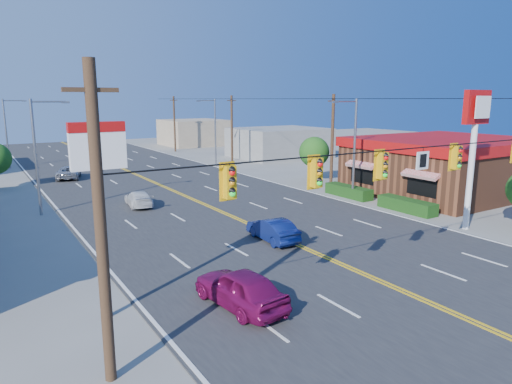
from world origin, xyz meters
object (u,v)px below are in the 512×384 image
car_white (139,199)px  car_silver (69,173)px  signal_span (400,177)px  kfc (446,165)px  pizza_hut_sign (100,180)px  car_magenta (240,289)px  kfc_pylon (474,132)px  car_blue (273,230)px

car_white → car_silver: (-2.14, 15.67, 0.06)m
signal_span → car_white: (-4.29, 20.74, -4.31)m
kfc → pizza_hut_sign: bearing=-165.5°
car_magenta → car_silver: car_magenta is taller
kfc → car_silver: 36.03m
car_white → car_silver: 15.81m
kfc_pylon → car_magenta: (-17.50, -2.00, -5.29)m
signal_span → car_magenta: bearing=162.6°
signal_span → kfc: bearing=30.9°
kfc_pylon → car_silver: (-17.55, 32.41, -5.41)m
car_blue → car_silver: size_ratio=0.86×
car_white → kfc: bearing=167.1°
pizza_hut_sign → kfc_pylon: bearing=0.0°
kfc → car_blue: (-20.60, -3.71, -1.73)m
car_silver → kfc_pylon: bearing=134.1°
car_magenta → car_silver: bearing=-96.1°
signal_span → car_white: size_ratio=6.14×
car_blue → car_silver: bearing=-74.5°
car_blue → signal_span: bearing=97.7°
pizza_hut_sign → car_white: bearing=68.5°
kfc_pylon → car_magenta: size_ratio=1.91×
signal_span → kfc: size_ratio=1.49×
car_white → car_magenta: bearing=90.5°
pizza_hut_sign → car_silver: 33.03m
signal_span → kfc_pylon: signal_span is taller
kfc → car_white: kfc is taller
signal_span → pizza_hut_sign: (-10.88, 4.00, 0.30)m
kfc_pylon → car_blue: size_ratio=2.16×
pizza_hut_sign → car_blue: (10.30, 4.29, -4.53)m
kfc → car_white: 25.89m
car_white → car_silver: car_silver is taller
pizza_hut_sign → signal_span: bearing=-20.2°
kfc → car_magenta: (-26.40, -10.00, -1.62)m
kfc → car_silver: size_ratio=3.55×
car_blue → car_silver: 28.72m
pizza_hut_sign → car_white: 18.58m
signal_span → kfc: 23.47m
kfc → kfc_pylon: size_ratio=1.92×
kfc → car_magenta: kfc is taller
signal_span → kfc_pylon: size_ratio=2.86×
car_blue → kfc_pylon: bearing=163.6°
kfc_pylon → pizza_hut_sign: size_ratio=1.24×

